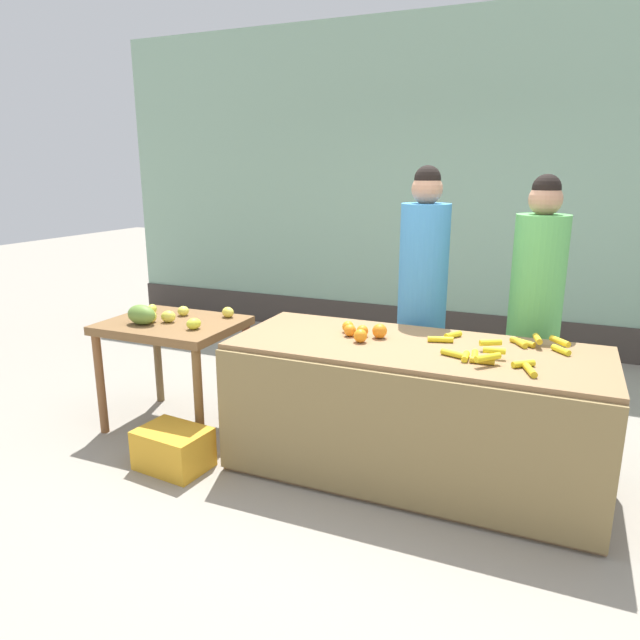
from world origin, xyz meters
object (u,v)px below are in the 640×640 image
(produce_sack, at_px, (312,367))
(vendor_woman_green_shirt, at_px, (534,314))
(produce_crate, at_px, (173,449))
(vendor_woman_blue_shirt, at_px, (422,301))

(produce_sack, bearing_deg, vendor_woman_green_shirt, -4.42)
(vendor_woman_green_shirt, xyz_separation_m, produce_crate, (-2.02, -1.27, -0.79))
(vendor_woman_green_shirt, bearing_deg, produce_sack, 175.58)
(vendor_woman_blue_shirt, relative_size, produce_crate, 4.27)
(produce_crate, bearing_deg, vendor_woman_blue_shirt, 44.12)
(produce_crate, height_order, produce_sack, produce_sack)
(vendor_woman_blue_shirt, relative_size, vendor_woman_green_shirt, 1.03)
(produce_crate, xyz_separation_m, produce_sack, (0.35, 1.40, 0.14))
(produce_crate, relative_size, produce_sack, 0.80)
(vendor_woman_green_shirt, height_order, produce_crate, vendor_woman_green_shirt)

